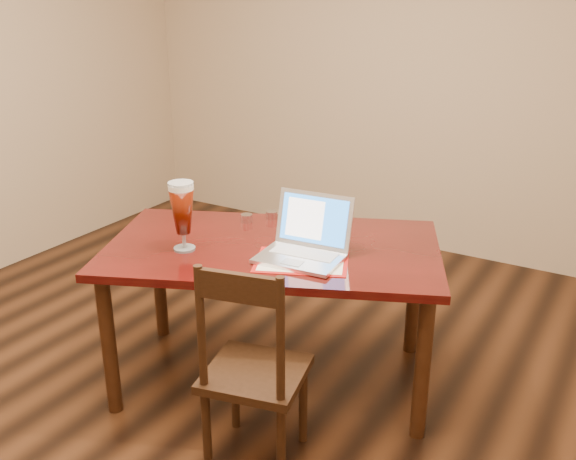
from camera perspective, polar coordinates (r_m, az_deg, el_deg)
The scene contains 4 objects.
ground at distance 3.08m, azimuth -7.48°, elevation -16.25°, with size 5.00×5.00×0.00m, color black.
room_shell at distance 2.46m, azimuth -9.47°, elevation 18.61°, with size 4.51×5.01×2.71m.
dining_table at distance 3.00m, azimuth -1.61°, elevation -2.65°, with size 1.75×1.40×1.04m.
dining_chair at distance 2.59m, azimuth -3.18°, elevation -12.43°, with size 0.46×0.44×0.91m.
Camera 1 is at (1.57, -1.90, 1.84)m, focal length 40.00 mm.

